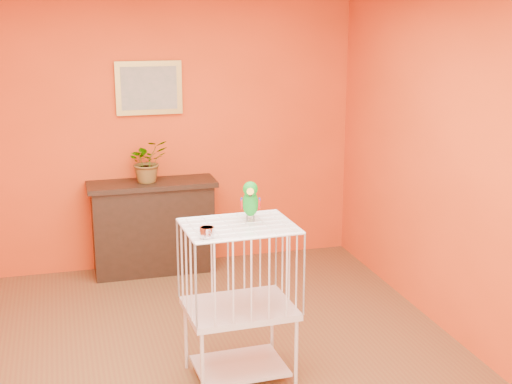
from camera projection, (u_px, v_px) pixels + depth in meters
name	position (u px, v px, depth m)	size (l,w,h in m)	color
ground	(198.00, 370.00, 5.02)	(4.50, 4.50, 0.00)	brown
room_shell	(194.00, 149.00, 4.62)	(4.50, 4.50, 4.50)	#DC4514
console_cabinet	(153.00, 227.00, 6.80)	(1.20, 0.43, 0.89)	black
potted_plant	(147.00, 165.00, 6.67)	(0.36, 0.40, 0.31)	#26722D
framed_picture	(149.00, 88.00, 6.65)	(0.62, 0.04, 0.50)	#A88D3C
birdcage	(239.00, 301.00, 4.78)	(0.73, 0.57, 1.10)	beige
feed_cup	(207.00, 232.00, 4.38)	(0.09, 0.09, 0.06)	silver
parrot	(250.00, 201.00, 4.70)	(0.15, 0.25, 0.28)	#59544C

